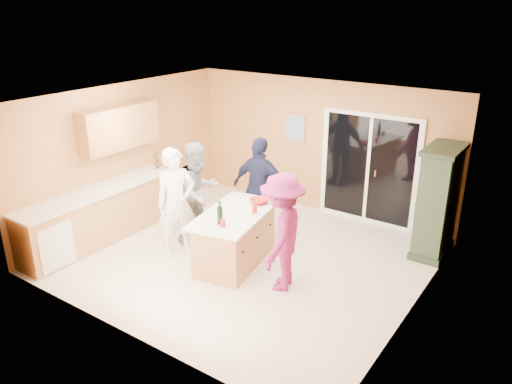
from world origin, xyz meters
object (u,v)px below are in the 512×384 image
Objects in this scene: woman_white at (176,203)px; woman_grey at (198,192)px; green_hutch at (438,203)px; kitchen_island at (235,240)px; woman_navy at (260,188)px; woman_magenta at (282,232)px.

woman_grey is (-0.06, 0.62, -0.02)m from woman_white.
green_hutch is at bearing -51.30° from woman_grey.
green_hutch is at bearing 29.95° from kitchen_island.
woman_navy is (-2.73, -1.09, 0.01)m from green_hutch.
woman_grey is at bearing -153.32° from green_hutch.
woman_white is (-0.98, -0.26, 0.50)m from kitchen_island.
woman_navy is at bearing -37.80° from woman_grey.
kitchen_island is at bearing -96.83° from woman_grey.
kitchen_island is 1.11m from woman_magenta.
woman_magenta is (0.98, -0.19, 0.47)m from kitchen_island.
woman_grey is (-1.04, 0.36, 0.47)m from kitchen_island.
woman_magenta is at bearing -60.27° from woman_white.
woman_grey is at bearing 150.65° from kitchen_island.
green_hutch reaches higher than woman_grey.
green_hutch is 4.24m from woman_white.
woman_white is 1.52m from woman_navy.
green_hutch is 1.05× the size of woman_magenta.
woman_magenta is at bearing 130.07° from woman_navy.
green_hutch is (2.51, 2.14, 0.49)m from kitchen_island.
woman_navy is (0.82, 0.69, 0.03)m from woman_grey.
green_hutch is 1.04× the size of woman_grey.
woman_white is at bearing -145.49° from green_hutch.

